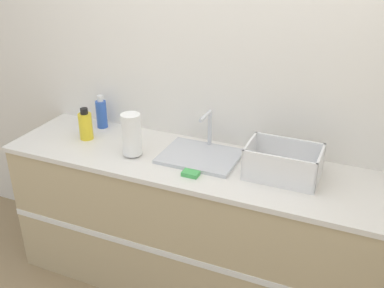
{
  "coord_description": "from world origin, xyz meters",
  "views": [
    {
      "loc": [
        0.9,
        -1.8,
        2.11
      ],
      "look_at": [
        0.01,
        0.26,
        1.03
      ],
      "focal_mm": 42.0,
      "sensor_mm": 36.0,
      "label": 1
    }
  ],
  "objects_px": {
    "bottle_yellow": "(86,125)",
    "bottle_blue": "(101,113)",
    "dish_rack": "(283,166)",
    "paper_towel_roll": "(132,135)",
    "sink": "(200,154)"
  },
  "relations": [
    {
      "from": "bottle_yellow",
      "to": "bottle_blue",
      "type": "relative_size",
      "value": 0.92
    },
    {
      "from": "dish_rack",
      "to": "bottle_blue",
      "type": "xyz_separation_m",
      "value": [
        -1.26,
        0.18,
        0.03
      ]
    },
    {
      "from": "dish_rack",
      "to": "paper_towel_roll",
      "type": "bearing_deg",
      "value": -173.56
    },
    {
      "from": "paper_towel_roll",
      "to": "bottle_yellow",
      "type": "distance_m",
      "value": 0.39
    },
    {
      "from": "sink",
      "to": "paper_towel_roll",
      "type": "distance_m",
      "value": 0.41
    },
    {
      "from": "bottle_yellow",
      "to": "bottle_blue",
      "type": "height_order",
      "value": "bottle_blue"
    },
    {
      "from": "bottle_blue",
      "to": "sink",
      "type": "bearing_deg",
      "value": -10.83
    },
    {
      "from": "sink",
      "to": "dish_rack",
      "type": "bearing_deg",
      "value": -3.86
    },
    {
      "from": "paper_towel_roll",
      "to": "bottle_blue",
      "type": "distance_m",
      "value": 0.48
    },
    {
      "from": "bottle_yellow",
      "to": "bottle_blue",
      "type": "xyz_separation_m",
      "value": [
        -0.01,
        0.19,
        0.01
      ]
    },
    {
      "from": "sink",
      "to": "bottle_yellow",
      "type": "height_order",
      "value": "sink"
    },
    {
      "from": "bottle_yellow",
      "to": "sink",
      "type": "bearing_deg",
      "value": 3.51
    },
    {
      "from": "sink",
      "to": "bottle_yellow",
      "type": "xyz_separation_m",
      "value": [
        -0.76,
        -0.05,
        0.07
      ]
    },
    {
      "from": "bottle_yellow",
      "to": "bottle_blue",
      "type": "bearing_deg",
      "value": 93.24
    },
    {
      "from": "paper_towel_roll",
      "to": "dish_rack",
      "type": "distance_m",
      "value": 0.87
    }
  ]
}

